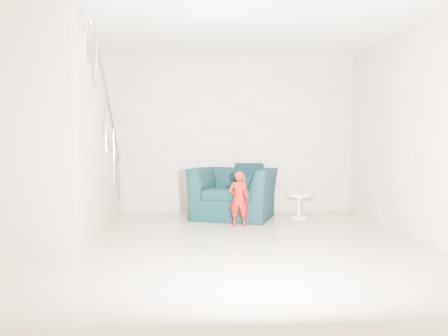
{
  "coord_description": "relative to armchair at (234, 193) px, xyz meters",
  "views": [
    {
      "loc": [
        -0.26,
        -5.43,
        1.2
      ],
      "look_at": [
        0.15,
        1.2,
        0.85
      ],
      "focal_mm": 38.0,
      "sensor_mm": 36.0,
      "label": 1
    }
  ],
  "objects": [
    {
      "name": "floor",
      "position": [
        -0.36,
        -2.07,
        -0.4
      ],
      "size": [
        5.5,
        5.5,
        0.0
      ],
      "primitive_type": "plane",
      "color": "gray",
      "rests_on": "ground"
    },
    {
      "name": "ceiling",
      "position": [
        -0.36,
        -2.07,
        2.3
      ],
      "size": [
        5.5,
        5.5,
        0.0
      ],
      "primitive_type": "plane",
      "rotation": [
        3.14,
        0.0,
        0.0
      ],
      "color": "silver",
      "rests_on": "back_wall"
    },
    {
      "name": "back_wall",
      "position": [
        -0.36,
        0.68,
        0.95
      ],
      "size": [
        5.0,
        0.0,
        5.0
      ],
      "primitive_type": "plane",
      "rotation": [
        1.57,
        0.0,
        0.0
      ],
      "color": "#A99D8A",
      "rests_on": "floor"
    },
    {
      "name": "front_wall",
      "position": [
        -0.36,
        -4.82,
        0.95
      ],
      "size": [
        5.0,
        0.0,
        5.0
      ],
      "primitive_type": "plane",
      "rotation": [
        -1.57,
        0.0,
        0.0
      ],
      "color": "#A99D8A",
      "rests_on": "floor"
    },
    {
      "name": "right_wall",
      "position": [
        2.14,
        -2.07,
        0.95
      ],
      "size": [
        0.0,
        5.5,
        5.5
      ],
      "primitive_type": "plane",
      "rotation": [
        1.57,
        0.0,
        -1.57
      ],
      "color": "#A99D8A",
      "rests_on": "floor"
    },
    {
      "name": "armchair",
      "position": [
        0.0,
        0.0,
        0.0
      ],
      "size": [
        1.53,
        1.44,
        0.81
      ],
      "primitive_type": "imported",
      "rotation": [
        0.0,
        0.0,
        -0.34
      ],
      "color": "black",
      "rests_on": "floor"
    },
    {
      "name": "toddler",
      "position": [
        0.01,
        -0.75,
        -0.0
      ],
      "size": [
        0.3,
        0.21,
        0.8
      ],
      "primitive_type": "imported",
      "rotation": [
        0.0,
        0.0,
        3.07
      ],
      "color": "#A51D05",
      "rests_on": "floor"
    },
    {
      "name": "side_table",
      "position": [
        1.04,
        -0.07,
        -0.14
      ],
      "size": [
        0.39,
        0.39,
        0.39
      ],
      "color": "white",
      "rests_on": "floor"
    },
    {
      "name": "staircase",
      "position": [
        -2.36,
        -1.52,
        0.54
      ],
      "size": [
        1.02,
        3.03,
        3.62
      ],
      "color": "#ADA089",
      "rests_on": "floor"
    },
    {
      "name": "cushion",
      "position": [
        0.29,
        0.33,
        0.24
      ],
      "size": [
        0.46,
        0.22,
        0.46
      ],
      "primitive_type": "cube",
      "rotation": [
        0.21,
        0.0,
        0.0
      ],
      "color": "black",
      "rests_on": "armchair"
    },
    {
      "name": "throw",
      "position": [
        -0.55,
        0.08,
        0.1
      ],
      "size": [
        0.05,
        0.49,
        0.55
      ],
      "primitive_type": "cube",
      "color": "black",
      "rests_on": "armchair"
    },
    {
      "name": "phone",
      "position": [
        0.09,
        -0.75,
        0.29
      ],
      "size": [
        0.02,
        0.05,
        0.1
      ],
      "primitive_type": "cube",
      "rotation": [
        0.0,
        0.0,
        -0.02
      ],
      "color": "black",
      "rests_on": "toddler"
    }
  ]
}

